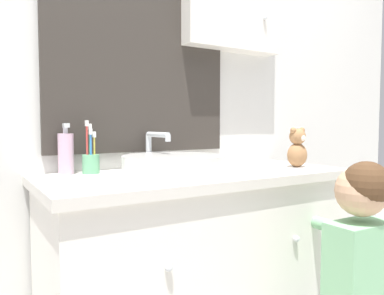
{
  "coord_description": "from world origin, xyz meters",
  "views": [
    {
      "loc": [
        -0.78,
        -0.88,
        1.04
      ],
      "look_at": [
        -0.06,
        0.29,
        0.96
      ],
      "focal_mm": 35.0,
      "sensor_mm": 36.0,
      "label": 1
    }
  ],
  "objects_px": {
    "toothbrush_holder": "(91,161)",
    "child_figure": "(358,280)",
    "soap_dispenser": "(66,153)",
    "teddy_bear": "(297,148)",
    "sink_basin": "(173,164)"
  },
  "relations": [
    {
      "from": "child_figure",
      "to": "teddy_bear",
      "type": "height_order",
      "value": "teddy_bear"
    },
    {
      "from": "child_figure",
      "to": "teddy_bear",
      "type": "distance_m",
      "value": 0.6
    },
    {
      "from": "teddy_bear",
      "to": "soap_dispenser",
      "type": "bearing_deg",
      "value": 163.13
    },
    {
      "from": "toothbrush_holder",
      "to": "soap_dispenser",
      "type": "bearing_deg",
      "value": 163.89
    },
    {
      "from": "toothbrush_holder",
      "to": "soap_dispenser",
      "type": "height_order",
      "value": "toothbrush_holder"
    },
    {
      "from": "child_figure",
      "to": "sink_basin",
      "type": "bearing_deg",
      "value": 130.52
    },
    {
      "from": "child_figure",
      "to": "toothbrush_holder",
      "type": "bearing_deg",
      "value": 135.27
    },
    {
      "from": "sink_basin",
      "to": "toothbrush_holder",
      "type": "xyz_separation_m",
      "value": [
        -0.26,
        0.18,
        0.01
      ]
    },
    {
      "from": "sink_basin",
      "to": "soap_dispenser",
      "type": "height_order",
      "value": "soap_dispenser"
    },
    {
      "from": "toothbrush_holder",
      "to": "child_figure",
      "type": "bearing_deg",
      "value": -44.73
    },
    {
      "from": "toothbrush_holder",
      "to": "soap_dispenser",
      "type": "distance_m",
      "value": 0.09
    },
    {
      "from": "child_figure",
      "to": "teddy_bear",
      "type": "bearing_deg",
      "value": 69.2
    },
    {
      "from": "soap_dispenser",
      "to": "child_figure",
      "type": "relative_size",
      "value": 0.2
    },
    {
      "from": "sink_basin",
      "to": "child_figure",
      "type": "distance_m",
      "value": 0.73
    },
    {
      "from": "soap_dispenser",
      "to": "child_figure",
      "type": "distance_m",
      "value": 1.1
    }
  ]
}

